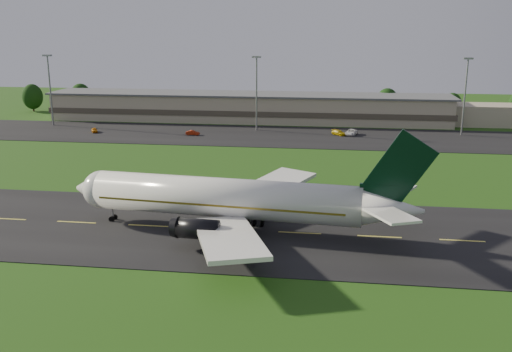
# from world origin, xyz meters

# --- Properties ---
(ground) EXTENTS (360.00, 360.00, 0.00)m
(ground) POSITION_xyz_m (0.00, 0.00, 0.00)
(ground) COLOR #1F4611
(ground) RESTS_ON ground
(taxiway) EXTENTS (220.00, 30.00, 0.10)m
(taxiway) POSITION_xyz_m (0.00, 0.00, 0.05)
(taxiway) COLOR black
(taxiway) RESTS_ON ground
(apron) EXTENTS (260.00, 30.00, 0.10)m
(apron) POSITION_xyz_m (0.00, 72.00, 0.05)
(apron) COLOR black
(apron) RESTS_ON ground
(airliner) EXTENTS (51.27, 42.00, 15.57)m
(airliner) POSITION_xyz_m (12.32, -0.08, 4.66)
(airliner) COLOR white
(airliner) RESTS_ON ground
(terminal) EXTENTS (145.00, 16.00, 8.40)m
(terminal) POSITION_xyz_m (6.40, 96.18, 3.99)
(terminal) COLOR tan
(terminal) RESTS_ON ground
(light_mast_west) EXTENTS (2.40, 1.20, 20.35)m
(light_mast_west) POSITION_xyz_m (-55.00, 80.00, 12.74)
(light_mast_west) COLOR gray
(light_mast_west) RESTS_ON ground
(light_mast_centre) EXTENTS (2.40, 1.20, 20.35)m
(light_mast_centre) POSITION_xyz_m (5.00, 80.00, 12.74)
(light_mast_centre) COLOR gray
(light_mast_centre) RESTS_ON ground
(light_mast_east) EXTENTS (2.40, 1.20, 20.35)m
(light_mast_east) POSITION_xyz_m (60.00, 80.00, 12.74)
(light_mast_east) COLOR gray
(light_mast_east) RESTS_ON ground
(tree_line) EXTENTS (197.77, 8.63, 9.77)m
(tree_line) POSITION_xyz_m (34.18, 105.51, 5.02)
(tree_line) COLOR black
(tree_line) RESTS_ON ground
(service_vehicle_a) EXTENTS (3.00, 3.82, 1.22)m
(service_vehicle_a) POSITION_xyz_m (-38.32, 70.52, 0.71)
(service_vehicle_a) COLOR #C8780B
(service_vehicle_a) RESTS_ON apron
(service_vehicle_b) EXTENTS (3.74, 1.56, 1.20)m
(service_vehicle_b) POSITION_xyz_m (-10.79, 70.26, 0.70)
(service_vehicle_b) COLOR #99210A
(service_vehicle_b) RESTS_ON apron
(service_vehicle_c) EXTENTS (3.68, 5.88, 1.51)m
(service_vehicle_c) POSITION_xyz_m (31.00, 75.93, 0.86)
(service_vehicle_c) COLOR white
(service_vehicle_c) RESTS_ON apron
(service_vehicle_d) EXTENTS (4.33, 4.57, 1.30)m
(service_vehicle_d) POSITION_xyz_m (27.69, 75.41, 0.75)
(service_vehicle_d) COLOR yellow
(service_vehicle_d) RESTS_ON apron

